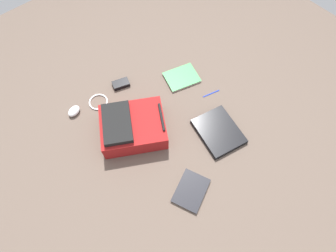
{
  "coord_description": "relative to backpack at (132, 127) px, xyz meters",
  "views": [
    {
      "loc": [
        -0.64,
        0.59,
        1.6
      ],
      "look_at": [
        -0.02,
        0.05,
        0.02
      ],
      "focal_mm": 28.44,
      "sensor_mm": 36.0,
      "label": 1
    }
  ],
  "objects": [
    {
      "name": "ground_plane",
      "position": [
        -0.11,
        -0.25,
        -0.08
      ],
      "size": [
        3.52,
        3.52,
        0.0
      ],
      "primitive_type": "plane",
      "color": "brown"
    },
    {
      "name": "backpack",
      "position": [
        0.0,
        0.0,
        0.0
      ],
      "size": [
        0.49,
        0.52,
        0.17
      ],
      "color": "maroon",
      "rests_on": "ground_plane"
    },
    {
      "name": "laptop",
      "position": [
        -0.37,
        -0.43,
        -0.06
      ],
      "size": [
        0.36,
        0.32,
        0.03
      ],
      "color": "black",
      "rests_on": "ground_plane"
    },
    {
      "name": "book_blue",
      "position": [
        0.12,
        -0.55,
        -0.07
      ],
      "size": [
        0.25,
        0.28,
        0.02
      ],
      "color": "silver",
      "rests_on": "ground_plane"
    },
    {
      "name": "book_red",
      "position": [
        -0.54,
        -0.02,
        -0.07
      ],
      "size": [
        0.24,
        0.27,
        0.02
      ],
      "color": "silver",
      "rests_on": "ground_plane"
    },
    {
      "name": "computer_mouse",
      "position": [
        0.38,
        0.22,
        -0.05
      ],
      "size": [
        0.09,
        0.11,
        0.04
      ],
      "primitive_type": "ellipsoid",
      "rotation": [
        0.0,
        0.0,
        0.33
      ],
      "color": "silver",
      "rests_on": "ground_plane"
    },
    {
      "name": "cable_coil",
      "position": [
        0.35,
        0.04,
        -0.07
      ],
      "size": [
        0.14,
        0.14,
        0.01
      ],
      "primitive_type": "torus",
      "color": "silver",
      "rests_on": "ground_plane"
    },
    {
      "name": "power_brick",
      "position": [
        0.36,
        -0.17,
        -0.06
      ],
      "size": [
        0.1,
        0.14,
        0.03
      ],
      "primitive_type": "cube",
      "rotation": [
        0.0,
        0.0,
        -0.32
      ],
      "color": "black",
      "rests_on": "ground_plane"
    },
    {
      "name": "pen_black",
      "position": [
        -0.12,
        -0.61,
        -0.07
      ],
      "size": [
        0.04,
        0.13,
        0.01
      ],
      "primitive_type": "cylinder",
      "rotation": [
        1.57,
        0.0,
        -0.26
      ],
      "color": "#1933B2",
      "rests_on": "ground_plane"
    }
  ]
}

